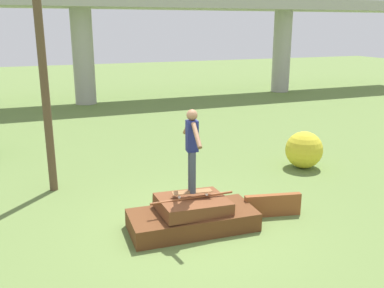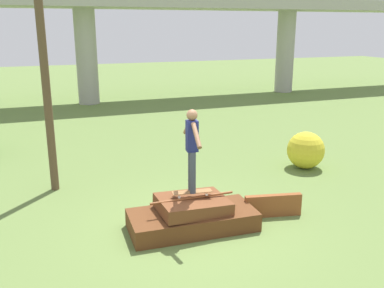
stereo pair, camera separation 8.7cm
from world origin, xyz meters
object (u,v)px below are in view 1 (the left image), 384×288
at_px(skateboard, 192,192).
at_px(skater, 192,145).
at_px(utility_pole, 41,50).
at_px(bush_yellow_flowering, 304,150).

relative_size(skateboard, skater, 0.49).
distance_m(utility_pole, bush_yellow_flowering, 7.66).
height_order(utility_pole, bush_yellow_flowering, utility_pole).
distance_m(skater, utility_pole, 4.46).
bearing_deg(bush_yellow_flowering, utility_pole, 173.37).
bearing_deg(skateboard, utility_pole, 127.98).
height_order(skateboard, bush_yellow_flowering, bush_yellow_flowering).
xyz_separation_m(utility_pole, bush_yellow_flowering, (7.01, -0.82, -2.96)).
height_order(skater, bush_yellow_flowering, skater).
xyz_separation_m(skateboard, utility_pole, (-2.54, 3.25, 2.72)).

